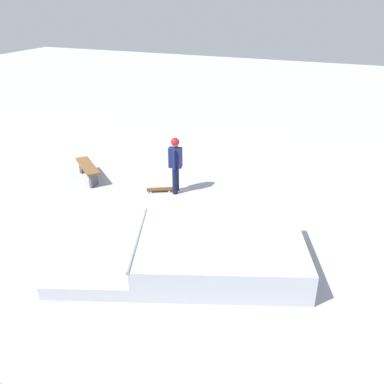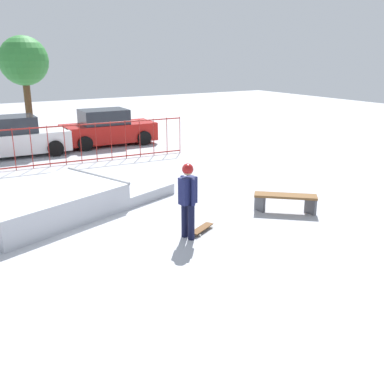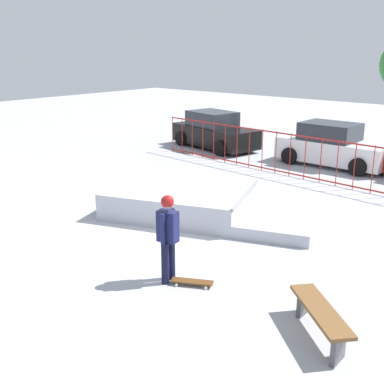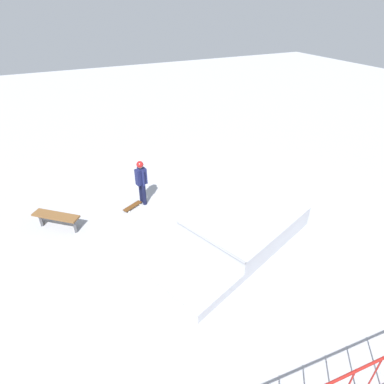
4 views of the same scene
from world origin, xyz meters
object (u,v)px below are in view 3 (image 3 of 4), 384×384
object	(u,v)px
skate_ramp	(196,204)
parked_car_black	(214,132)
skateboard	(192,282)
park_bench	(320,316)
skater	(168,232)
parked_car_white	(333,147)

from	to	relation	value
skate_ramp	parked_car_black	world-z (taller)	parked_car_black
skateboard	park_bench	distance (m)	2.59
skater	park_bench	distance (m)	3.11
parked_car_black	skater	bearing A→B (deg)	-44.20
skater	park_bench	bearing A→B (deg)	-8.16
skate_ramp	park_bench	distance (m)	5.92
skateboard	parked_car_black	bearing A→B (deg)	97.83
parked_car_black	parked_car_white	size ratio (longest dim) A/B	1.05
skater	parked_car_white	world-z (taller)	skater
skate_ramp	parked_car_white	bearing A→B (deg)	67.40
park_bench	parked_car_white	world-z (taller)	parked_car_white
skater	parked_car_white	distance (m)	10.99
skateboard	park_bench	bearing A→B (deg)	-27.92
skate_ramp	park_bench	world-z (taller)	skate_ramp
skate_ramp	skater	world-z (taller)	skater
skateboard	skater	bearing A→B (deg)	170.29
skate_ramp	skater	xyz separation A→B (m)	(2.01, -3.25, 0.69)
skate_ramp	skater	bearing A→B (deg)	-78.48
parked_car_black	parked_car_white	bearing A→B (deg)	14.92
skate_ramp	skater	distance (m)	3.88
parked_car_black	skate_ramp	bearing A→B (deg)	-43.31
skater	parked_car_black	size ratio (longest dim) A/B	0.40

